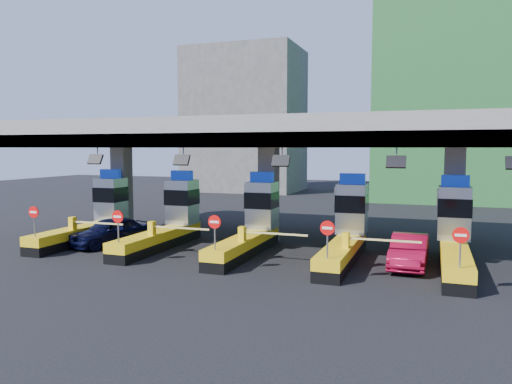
% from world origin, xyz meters
% --- Properties ---
extents(ground, '(120.00, 120.00, 0.00)m').
position_xyz_m(ground, '(0.00, 0.00, 0.00)').
color(ground, black).
rests_on(ground, ground).
extents(toll_canopy, '(28.00, 12.09, 7.00)m').
position_xyz_m(toll_canopy, '(0.00, 2.87, 6.13)').
color(toll_canopy, slate).
rests_on(toll_canopy, ground).
extents(toll_lane_far_left, '(4.43, 8.00, 4.16)m').
position_xyz_m(toll_lane_far_left, '(-10.00, 0.28, 1.40)').
color(toll_lane_far_left, black).
rests_on(toll_lane_far_left, ground).
extents(toll_lane_left, '(4.43, 8.00, 4.16)m').
position_xyz_m(toll_lane_left, '(-5.00, 0.28, 1.40)').
color(toll_lane_left, black).
rests_on(toll_lane_left, ground).
extents(toll_lane_center, '(4.43, 8.00, 4.16)m').
position_xyz_m(toll_lane_center, '(0.00, 0.28, 1.40)').
color(toll_lane_center, black).
rests_on(toll_lane_center, ground).
extents(toll_lane_right, '(4.43, 8.00, 4.16)m').
position_xyz_m(toll_lane_right, '(5.00, 0.28, 1.40)').
color(toll_lane_right, black).
rests_on(toll_lane_right, ground).
extents(toll_lane_far_right, '(4.43, 8.00, 4.16)m').
position_xyz_m(toll_lane_far_right, '(10.00, 0.28, 1.40)').
color(toll_lane_far_right, black).
rests_on(toll_lane_far_right, ground).
extents(bg_building_scaffold, '(18.00, 12.00, 28.00)m').
position_xyz_m(bg_building_scaffold, '(12.00, 32.00, 14.00)').
color(bg_building_scaffold, '#1E5926').
rests_on(bg_building_scaffold, ground).
extents(bg_building_concrete, '(14.00, 10.00, 18.00)m').
position_xyz_m(bg_building_concrete, '(-14.00, 36.00, 9.00)').
color(bg_building_concrete, '#4C4C49').
rests_on(bg_building_concrete, ground).
extents(van, '(3.38, 5.08, 1.61)m').
position_xyz_m(van, '(-8.05, -1.03, 0.80)').
color(van, black).
rests_on(van, ground).
extents(red_car, '(1.69, 4.56, 1.49)m').
position_xyz_m(red_car, '(8.03, -0.70, 0.75)').
color(red_car, maroon).
rests_on(red_car, ground).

